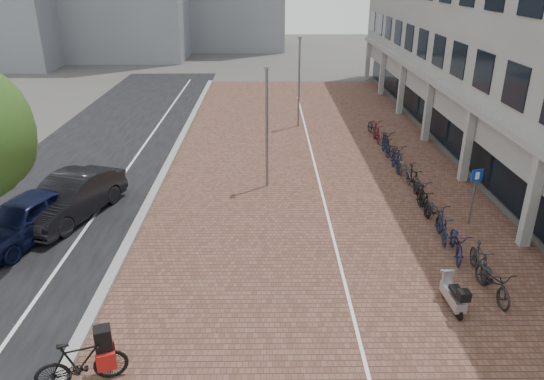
{
  "coord_description": "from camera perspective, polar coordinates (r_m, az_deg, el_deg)",
  "views": [
    {
      "loc": [
        -0.19,
        -11.49,
        8.84
      ],
      "look_at": [
        0.0,
        6.0,
        1.3
      ],
      "focal_mm": 33.41,
      "sensor_mm": 36.0,
      "label": 1
    }
  ],
  "objects": [
    {
      "name": "plaza_brick",
      "position": [
        25.19,
        4.41,
        2.73
      ],
      "size": [
        14.5,
        42.0,
        0.04
      ],
      "primitive_type": "cube",
      "color": "brown",
      "rests_on": "ground"
    },
    {
      "name": "street_asphalt",
      "position": [
        26.6,
        -19.95,
        2.47
      ],
      "size": [
        8.0,
        50.0,
        0.03
      ],
      "primitive_type": "cube",
      "color": "black",
      "rests_on": "ground"
    },
    {
      "name": "bike_row",
      "position": [
        23.06,
        15.49,
        1.29
      ],
      "size": [
        1.25,
        18.13,
        1.05
      ],
      "color": "black",
      "rests_on": "ground"
    },
    {
      "name": "lamp_far",
      "position": [
        31.19,
        3.04,
        11.91
      ],
      "size": [
        0.12,
        0.12,
        5.37
      ],
      "primitive_type": "cylinder",
      "color": "gray",
      "rests_on": "ground"
    },
    {
      "name": "lamp_near",
      "position": [
        21.82,
        -0.59,
        6.8
      ],
      "size": [
        0.12,
        0.12,
        5.27
      ],
      "primitive_type": "cylinder",
      "color": "slate",
      "rests_on": "ground"
    },
    {
      "name": "lane_line",
      "position": [
        26.0,
        -15.79,
        2.58
      ],
      "size": [
        0.12,
        44.0,
        0.0
      ],
      "primitive_type": "cube",
      "color": "white",
      "rests_on": "street_asphalt"
    },
    {
      "name": "parking_sign",
      "position": [
        20.14,
        21.87,
        0.16
      ],
      "size": [
        0.46,
        0.16,
        2.25
      ],
      "rotation": [
        0.0,
        0.0,
        0.27
      ],
      "color": "slate",
      "rests_on": "ground"
    },
    {
      "name": "curb",
      "position": [
        25.55,
        -11.68,
        2.75
      ],
      "size": [
        0.35,
        42.0,
        0.14
      ],
      "primitive_type": "cube",
      "color": "gray",
      "rests_on": "ground"
    },
    {
      "name": "scooter_front",
      "position": [
        15.45,
        19.76,
        -10.97
      ],
      "size": [
        0.53,
        1.45,
        0.98
      ],
      "primitive_type": null,
      "rotation": [
        0.0,
        0.0,
        0.06
      ],
      "color": "#A6A5AA",
      "rests_on": "ground"
    },
    {
      "name": "hero_bike",
      "position": [
        12.96,
        -20.73,
        -17.71
      ],
      "size": [
        2.15,
        1.22,
        1.46
      ],
      "rotation": [
        0.0,
        0.0,
        1.9
      ],
      "color": "black",
      "rests_on": "ground"
    },
    {
      "name": "parking_line",
      "position": [
        25.2,
        4.86,
        2.78
      ],
      "size": [
        0.1,
        30.0,
        0.0
      ],
      "primitive_type": "cube",
      "color": "white",
      "rests_on": "plaza_brick"
    },
    {
      "name": "car_navy",
      "position": [
        20.0,
        -26.13,
        -2.9
      ],
      "size": [
        3.45,
        5.12,
        1.62
      ],
      "primitive_type": "imported",
      "rotation": [
        0.0,
        0.0,
        -0.36
      ],
      "color": "#0E1333",
      "rests_on": "ground"
    },
    {
      "name": "car_dark",
      "position": [
        21.02,
        -21.74,
        -0.79
      ],
      "size": [
        3.25,
        5.44,
        1.69
      ],
      "primitive_type": "imported",
      "rotation": [
        0.0,
        0.0,
        -0.31
      ],
      "color": "black",
      "rests_on": "ground"
    },
    {
      "name": "ground",
      "position": [
        14.5,
        0.27,
        -14.25
      ],
      "size": [
        140.0,
        140.0,
        0.0
      ],
      "primitive_type": "plane",
      "color": "#474442",
      "rests_on": "ground"
    }
  ]
}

